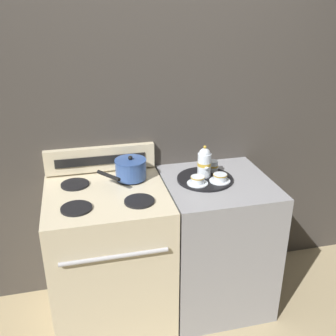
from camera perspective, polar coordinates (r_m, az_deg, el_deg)
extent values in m
plane|color=tan|center=(2.87, -0.82, -19.03)|extent=(6.00, 6.00, 0.00)
cube|color=#423D38|center=(2.61, -2.73, 4.64)|extent=(6.00, 0.05, 2.20)
cube|color=beige|center=(2.55, -8.36, -12.62)|extent=(0.72, 0.67, 0.90)
cylinder|color=silver|center=(2.12, -7.75, -12.67)|extent=(0.57, 0.02, 0.02)
cylinder|color=black|center=(2.45, -13.34, -2.32)|extent=(0.17, 0.17, 0.01)
cylinder|color=black|center=(2.47, -5.37, -1.55)|extent=(0.17, 0.17, 0.01)
cylinder|color=black|center=(2.18, -13.15, -5.71)|extent=(0.17, 0.17, 0.01)
cylinder|color=black|center=(2.20, -4.18, -4.81)|extent=(0.17, 0.17, 0.01)
cube|color=beige|center=(2.56, -9.79, 1.32)|extent=(0.70, 0.05, 0.16)
cube|color=black|center=(2.54, -9.74, 1.10)|extent=(0.57, 0.01, 0.06)
cube|color=#939399|center=(2.68, 6.84, -10.58)|extent=(0.66, 0.67, 0.90)
cylinder|color=#335193|center=(2.44, -5.43, -0.23)|extent=(0.19, 0.19, 0.11)
cylinder|color=#335193|center=(2.42, -5.48, 1.10)|extent=(0.20, 0.20, 0.01)
sphere|color=black|center=(2.41, -5.50, 1.47)|extent=(0.03, 0.03, 0.03)
cylinder|color=black|center=(2.31, -8.62, -1.10)|extent=(0.13, 0.16, 0.02)
cylinder|color=black|center=(2.46, 5.38, -1.58)|extent=(0.35, 0.35, 0.01)
cylinder|color=silver|center=(2.45, 5.27, 0.45)|extent=(0.08, 0.08, 0.15)
cylinder|color=gold|center=(2.45, 5.28, 0.61)|extent=(0.09, 0.09, 0.02)
sphere|color=silver|center=(2.43, 5.34, 2.08)|extent=(0.07, 0.07, 0.07)
sphere|color=gold|center=(2.41, 5.38, 3.05)|extent=(0.02, 0.02, 0.02)
cone|color=silver|center=(2.40, 5.76, 0.03)|extent=(0.03, 0.06, 0.05)
cylinder|color=silver|center=(2.38, 4.30, -2.22)|extent=(0.13, 0.13, 0.01)
cylinder|color=silver|center=(2.37, 4.32, -1.70)|extent=(0.08, 0.08, 0.04)
cylinder|color=gold|center=(2.36, 4.33, -1.33)|extent=(0.09, 0.09, 0.01)
cylinder|color=silver|center=(2.42, 7.53, -1.85)|extent=(0.13, 0.13, 0.01)
cylinder|color=silver|center=(2.41, 7.56, -1.34)|extent=(0.08, 0.08, 0.04)
cylinder|color=gold|center=(2.41, 7.58, -0.98)|extent=(0.09, 0.09, 0.01)
cylinder|color=silver|center=(2.55, 6.56, 0.31)|extent=(0.06, 0.06, 0.07)
cylinder|color=gold|center=(2.55, 6.56, 0.31)|extent=(0.07, 0.07, 0.01)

